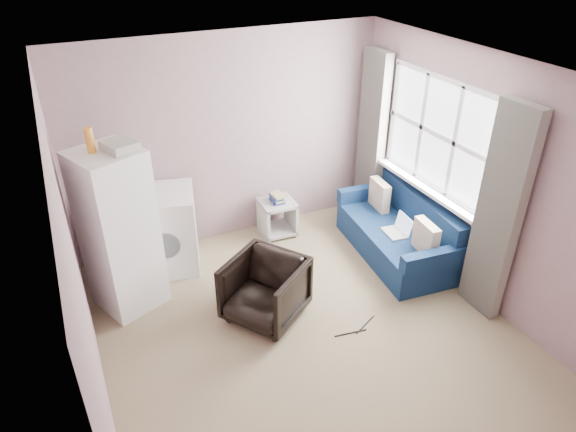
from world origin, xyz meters
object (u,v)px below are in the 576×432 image
object	(u,v)px
fridge	(119,231)
washing_machine	(166,229)
side_table	(277,215)
sofa	(399,234)
armchair	(265,287)

from	to	relation	value
fridge	washing_machine	size ratio (longest dim) A/B	2.07
fridge	side_table	size ratio (longest dim) A/B	3.42
side_table	sofa	size ratio (longest dim) A/B	0.32
armchair	washing_machine	size ratio (longest dim) A/B	0.77
armchair	sofa	bearing A→B (deg)	65.76
side_table	sofa	bearing A→B (deg)	-42.87
fridge	side_table	bearing A→B (deg)	-6.30
armchair	fridge	bearing A→B (deg)	-159.89
fridge	sofa	bearing A→B (deg)	-31.24
washing_machine	sofa	distance (m)	2.71
fridge	armchair	bearing A→B (deg)	-57.38
fridge	side_table	world-z (taller)	fridge
armchair	side_table	size ratio (longest dim) A/B	1.27
armchair	washing_machine	xyz separation A→B (m)	(-0.65, 1.30, 0.13)
sofa	armchair	bearing A→B (deg)	-163.40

